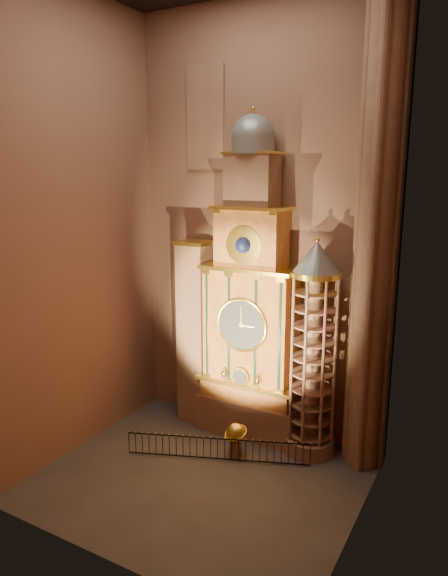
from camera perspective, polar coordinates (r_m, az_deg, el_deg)
The scene contains 11 objects.
floor at distance 25.17m, azimuth -2.53°, elevation -20.37°, with size 14.00×14.00×0.00m, color #383330.
wall_back at distance 26.53m, azimuth 4.08°, elevation 6.76°, with size 22.00×22.00×0.00m, color #865F48.
wall_left at distance 25.65m, azimuth -16.30°, elevation 6.08°, with size 22.00×22.00×0.00m, color #865F48.
wall_right at distance 18.59m, azimuth 15.87°, elevation 3.79°, with size 22.00×22.00×0.00m, color #865F48.
astronomical_clock at distance 26.41m, azimuth 2.98°, elevation -2.81°, with size 5.60×2.41×16.70m.
portrait_tower at distance 28.45m, azimuth -3.22°, elevation -4.88°, with size 1.80×1.60×10.20m.
stair_turret at distance 25.33m, azimuth 9.85°, elevation -7.02°, with size 2.50×2.50×10.80m.
gothic_pier at distance 23.62m, azimuth 16.60°, elevation 5.54°, with size 2.04×2.04×22.00m.
stained_glass_window at distance 27.96m, azimuth -2.08°, elevation 18.37°, with size 2.20×0.14×5.20m.
celestial_globe at distance 26.36m, azimuth 1.29°, elevation -16.17°, with size 1.50×1.47×1.68m.
iron_railing at distance 26.12m, azimuth -0.72°, elevation -17.44°, with size 8.30×3.32×1.13m.
Camera 1 is at (11.16, -17.92, 13.71)m, focal length 32.00 mm.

